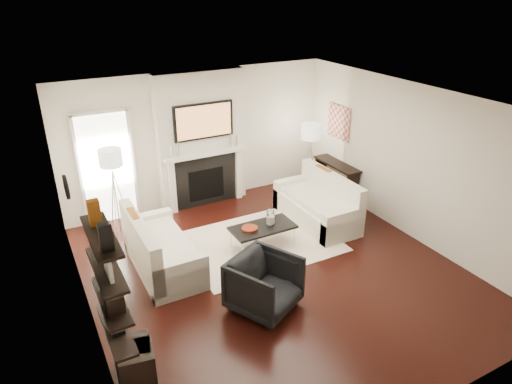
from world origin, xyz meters
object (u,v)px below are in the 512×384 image
loveseat_left_base (164,256)px  coffee_table (263,228)px  lamp_left_shade (110,158)px  loveseat_right_base (316,212)px  ottoman_near (134,356)px  lamp_right_shade (311,131)px  armchair (264,282)px

loveseat_left_base → coffee_table: (1.69, -0.23, 0.19)m
lamp_left_shade → loveseat_right_base: bearing=-22.4°
loveseat_left_base → ottoman_near: loveseat_left_base is taller
loveseat_right_base → loveseat_left_base: bearing=-177.6°
lamp_right_shade → ottoman_near: bearing=-146.2°
loveseat_right_base → lamp_left_shade: (-3.40, 1.40, 1.24)m
coffee_table → lamp_left_shade: size_ratio=2.75×
ottoman_near → coffee_table: bearing=32.2°
loveseat_left_base → armchair: armchair is taller
coffee_table → lamp_left_shade: (-2.04, 1.75, 1.05)m
loveseat_left_base → armchair: (0.94, -1.63, 0.22)m
loveseat_right_base → lamp_right_shade: 1.67m
coffee_table → armchair: bearing=-118.3°
armchair → lamp_right_shade: (2.62, 2.76, 1.02)m
coffee_table → armchair: (-0.75, -1.40, 0.03)m
ottoman_near → lamp_right_shade: bearing=33.8°
loveseat_right_base → coffee_table: same height
loveseat_right_base → coffee_table: 1.42m
loveseat_left_base → lamp_right_shade: (3.55, 1.13, 1.24)m
lamp_left_shade → armchair: bearing=-67.8°
coffee_table → loveseat_right_base: bearing=14.6°
loveseat_left_base → lamp_right_shade: lamp_right_shade is taller
loveseat_right_base → coffee_table: bearing=-165.4°
loveseat_left_base → loveseat_right_base: bearing=2.4°
loveseat_left_base → lamp_left_shade: 2.00m
armchair → lamp_left_shade: size_ratio=2.17×
loveseat_right_base → lamp_right_shade: (0.50, 1.01, 1.24)m
loveseat_left_base → lamp_right_shade: bearing=17.7°
armchair → lamp_right_shade: lamp_right_shade is taller
loveseat_right_base → armchair: 2.75m
lamp_right_shade → ottoman_near: 5.58m
loveseat_right_base → lamp_left_shade: 3.88m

